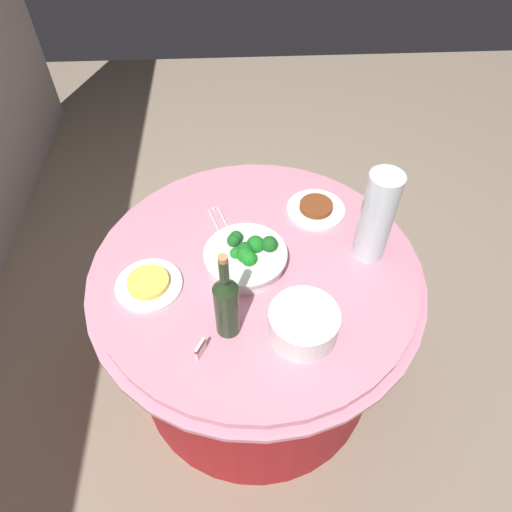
{
  "coord_description": "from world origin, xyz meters",
  "views": [
    {
      "loc": [
        -1.01,
        0.05,
        1.96
      ],
      "look_at": [
        0.0,
        0.0,
        0.79
      ],
      "focal_mm": 32.65,
      "sensor_mm": 36.0,
      "label": 1
    }
  ],
  "objects": [
    {
      "name": "serving_tongs",
      "position": [
        0.22,
        0.12,
        0.74
      ],
      "size": [
        0.17,
        0.09,
        0.01
      ],
      "color": "silver",
      "rests_on": "buffet_table"
    },
    {
      "name": "plate_stack",
      "position": [
        -0.27,
        -0.13,
        0.79
      ],
      "size": [
        0.21,
        0.21,
        0.1
      ],
      "color": "white",
      "rests_on": "buffet_table"
    },
    {
      "name": "food_plate_stir_fry",
      "position": [
        0.26,
        -0.24,
        0.75
      ],
      "size": [
        0.22,
        0.22,
        0.03
      ],
      "color": "white",
      "rests_on": "buffet_table"
    },
    {
      "name": "buffet_table",
      "position": [
        0.0,
        0.0,
        0.38
      ],
      "size": [
        1.16,
        1.16,
        0.74
      ],
      "color": "maroon",
      "rests_on": "ground_plane"
    },
    {
      "name": "decorative_fruit_vase",
      "position": [
        0.04,
        -0.39,
        0.89
      ],
      "size": [
        0.11,
        0.11,
        0.34
      ],
      "color": "silver",
      "rests_on": "buffet_table"
    },
    {
      "name": "wine_bottle",
      "position": [
        -0.24,
        0.1,
        0.87
      ],
      "size": [
        0.07,
        0.07,
        0.34
      ],
      "color": "#21351B",
      "rests_on": "buffet_table"
    },
    {
      "name": "ground_plane",
      "position": [
        0.0,
        0.0,
        0.0
      ],
      "size": [
        6.0,
        6.0,
        0.0
      ],
      "primitive_type": "plane",
      "color": "gray"
    },
    {
      "name": "label_placard_front",
      "position": [
        -0.33,
        0.18,
        0.77
      ],
      "size": [
        0.05,
        0.03,
        0.05
      ],
      "color": "white",
      "rests_on": "buffet_table"
    },
    {
      "name": "broccoli_bowl",
      "position": [
        0.01,
        0.03,
        0.78
      ],
      "size": [
        0.28,
        0.28,
        0.11
      ],
      "color": "white",
      "rests_on": "buffet_table"
    },
    {
      "name": "food_plate_fried_egg",
      "position": [
        -0.07,
        0.36,
        0.75
      ],
      "size": [
        0.22,
        0.22,
        0.03
      ],
      "color": "white",
      "rests_on": "buffet_table"
    }
  ]
}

